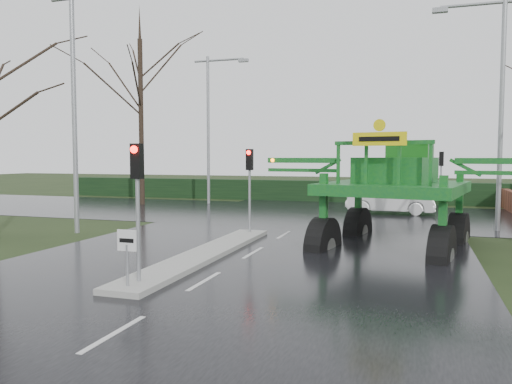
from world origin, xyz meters
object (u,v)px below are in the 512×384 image
(street_light_left_near, at_px, (80,89))
(street_light_left_far, at_px, (212,116))
(white_sedan, at_px, (390,214))
(street_light_right, at_px, (494,92))
(traffic_signal_near, at_px, (137,182))
(traffic_signal_mid, at_px, (250,172))
(traffic_signal_far, at_px, (441,167))
(crop_sprayer, at_px, (327,174))
(keep_left_sign, at_px, (127,249))

(street_light_left_near, bearing_deg, street_light_left_far, 90.00)
(white_sedan, bearing_deg, street_light_right, -140.97)
(traffic_signal_near, bearing_deg, white_sedan, 74.71)
(traffic_signal_near, relative_size, traffic_signal_mid, 1.00)
(street_light_left_far, height_order, white_sedan, street_light_left_far)
(traffic_signal_far, distance_m, crop_sprayer, 14.78)
(traffic_signal_far, distance_m, street_light_right, 8.86)
(white_sedan, bearing_deg, crop_sprayer, 171.37)
(traffic_signal_mid, height_order, street_light_left_far, street_light_left_far)
(street_light_left_far, bearing_deg, keep_left_sign, -72.22)
(street_light_right, xyz_separation_m, street_light_left_far, (-16.39, 8.00, 0.00))
(white_sedan, bearing_deg, traffic_signal_near, 164.14)
(traffic_signal_near, bearing_deg, traffic_signal_far, 69.64)
(white_sedan, bearing_deg, traffic_signal_mid, 152.50)
(street_light_left_near, bearing_deg, traffic_signal_far, 43.63)
(keep_left_sign, relative_size, traffic_signal_mid, 0.38)
(traffic_signal_mid, relative_size, white_sedan, 0.73)
(keep_left_sign, xyz_separation_m, traffic_signal_far, (7.80, 21.51, 1.53))
(traffic_signal_far, relative_size, crop_sprayer, 0.36)
(street_light_left_far, xyz_separation_m, crop_sprayer, (10.30, -14.10, -3.38))
(crop_sprayer, bearing_deg, street_light_right, 56.21)
(traffic_signal_near, bearing_deg, keep_left_sign, -90.00)
(keep_left_sign, distance_m, street_light_left_far, 23.11)
(crop_sprayer, relative_size, white_sedan, 2.02)
(traffic_signal_near, bearing_deg, street_light_left_far, 108.17)
(traffic_signal_near, height_order, crop_sprayer, crop_sprayer)
(traffic_signal_near, height_order, street_light_right, street_light_right)
(street_light_left_near, relative_size, street_light_left_far, 1.00)
(street_light_left_near, bearing_deg, white_sedan, 43.70)
(street_light_left_far, height_order, crop_sprayer, street_light_left_far)
(traffic_signal_near, relative_size, crop_sprayer, 0.36)
(crop_sprayer, distance_m, white_sedan, 11.90)
(traffic_signal_far, xyz_separation_m, crop_sprayer, (-4.40, -14.11, 0.02))
(traffic_signal_mid, bearing_deg, street_light_left_far, 118.86)
(traffic_signal_far, height_order, street_light_left_far, street_light_left_far)
(street_light_left_near, height_order, white_sedan, street_light_left_near)
(street_light_right, bearing_deg, white_sedan, 129.61)
(street_light_left_near, bearing_deg, traffic_signal_mid, 12.21)
(traffic_signal_near, xyz_separation_m, street_light_left_far, (-6.89, 21.01, 3.40))
(keep_left_sign, bearing_deg, traffic_signal_mid, 90.00)
(keep_left_sign, bearing_deg, traffic_signal_far, 70.07)
(keep_left_sign, xyz_separation_m, crop_sprayer, (3.40, 7.40, 1.55))
(street_light_right, bearing_deg, traffic_signal_near, -126.13)
(traffic_signal_mid, distance_m, crop_sprayer, 3.76)
(keep_left_sign, relative_size, traffic_signal_near, 0.38)
(keep_left_sign, height_order, traffic_signal_far, traffic_signal_far)
(crop_sprayer, bearing_deg, traffic_signal_near, -105.05)
(street_light_left_near, distance_m, street_light_right, 17.45)
(traffic_signal_mid, bearing_deg, keep_left_sign, -90.00)
(street_light_right, height_order, street_light_left_far, same)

